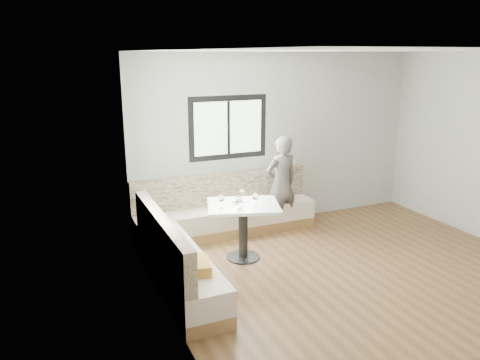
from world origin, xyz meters
name	(u,v)px	position (x,y,z in m)	size (l,w,h in m)	color
room	(370,172)	(-0.08, 0.08, 1.41)	(5.01, 5.01, 2.81)	brown
banquette	(207,232)	(-1.59, 1.62, 0.33)	(2.90, 2.80, 0.95)	#9C7242
table	(243,218)	(-1.17, 1.30, 0.59)	(1.15, 1.01, 0.79)	black
person	(281,184)	(-0.16, 2.09, 0.77)	(0.56, 0.37, 1.53)	#4F4A48
olive_ramekin	(235,201)	(-1.24, 1.41, 0.81)	(0.09, 0.09, 0.03)	white
wine_glass_a	(221,199)	(-1.50, 1.28, 0.92)	(0.08, 0.08, 0.18)	white
wine_glass_b	(239,199)	(-1.30, 1.15, 0.92)	(0.08, 0.08, 0.18)	white
wine_glass_c	(255,197)	(-1.06, 1.16, 0.92)	(0.08, 0.08, 0.18)	white
wine_glass_d	(242,193)	(-1.15, 1.40, 0.92)	(0.08, 0.08, 0.18)	white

